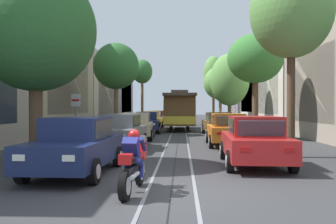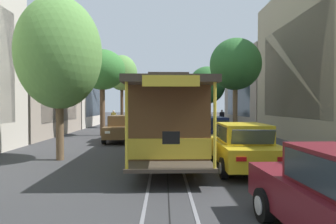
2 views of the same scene
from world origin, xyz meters
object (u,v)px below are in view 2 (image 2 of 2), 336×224
Objects in this scene: street_tree_kerb_left_second at (235,65)px; street_sign_post at (204,112)px; parked_car_brown_mid_right at (122,128)px; parked_car_grey_second_left at (193,121)px; parked_car_yellow_fifth_left at (242,146)px; parked_car_red_near_right at (141,119)px; pedestrian_on_left_pavement at (222,117)px; parked_car_beige_mid_left at (198,124)px; street_tree_kerb_left_near at (207,85)px; motorcycle_with_rider at (171,118)px; street_tree_kerb_right_near at (122,73)px; parked_car_orange_second_right at (137,122)px; pedestrian_on_right_pavement at (114,117)px; fire_hydrant at (125,123)px; cable_car_trolley at (167,118)px; street_tree_kerb_right_mid at (59,53)px; parked_car_navy_near_left at (188,118)px; parked_car_navy_fourth_left at (210,131)px; street_tree_kerb_right_second at (102,70)px.

street_sign_post is at bearing -87.73° from street_tree_kerb_left_second.
parked_car_brown_mid_right is at bearing 0.17° from street_tree_kerb_left_second.
parked_car_grey_second_left is 2.65m from street_sign_post.
parked_car_red_near_right is (5.13, -21.04, 0.00)m from parked_car_yellow_fifth_left.
parked_car_yellow_fifth_left is 2.53× the size of pedestrian_on_left_pavement.
parked_car_beige_mid_left is 1.80× the size of street_sign_post.
street_tree_kerb_left_near is 3.22× the size of motorcycle_with_rider.
parked_car_brown_mid_right is 12.08m from street_tree_kerb_right_near.
pedestrian_on_right_pavement reaches higher than parked_car_orange_second_right.
parked_car_grey_second_left is 5.26× the size of fire_hydrant.
street_tree_kerb_left_near is 6.49m from motorcycle_with_rider.
cable_car_trolley is (2.47, 9.28, 0.86)m from parked_car_beige_mid_left.
street_tree_kerb_right_mid is at bearing 61.79° from pedestrian_on_left_pavement.
street_tree_kerb_right_near is 5.34m from pedestrian_on_right_pavement.
parked_car_grey_second_left is 1.80× the size of street_sign_post.
parked_car_navy_near_left is 2.87m from motorcycle_with_rider.
parked_car_yellow_fifth_left is 2.60× the size of pedestrian_on_right_pavement.
parked_car_navy_fourth_left is (0.13, 10.86, 0.00)m from parked_car_grey_second_left.
pedestrian_on_right_pavement is (1.03, -10.46, -3.81)m from street_tree_kerb_right_second.
street_tree_kerb_left_near reaches higher than parked_car_yellow_fifth_left.
street_sign_post is at bearing -121.56° from parked_car_brown_mid_right.
street_tree_kerb_right_near reaches higher than fire_hydrant.
parked_car_grey_second_left is at bearing -90.70° from parked_car_navy_fourth_left.
parked_car_navy_fourth_left is 10.40m from parked_car_orange_second_right.
fire_hydrant is (-0.33, -17.22, -3.87)m from street_tree_kerb_right_mid.
parked_car_navy_near_left is 0.69× the size of street_tree_kerb_left_near.
parked_car_red_near_right is at bearing -131.05° from street_tree_kerb_right_near.
parked_car_brown_mid_right is 17.25m from motorcycle_with_rider.
pedestrian_on_right_pavement is at bearing 26.70° from motorcycle_with_rider.
cable_car_trolley reaches higher than parked_car_navy_fourth_left.
parked_car_grey_second_left is 6.98m from fire_hydrant.
parked_car_yellow_fifth_left and parked_car_orange_second_right have the same top height.
parked_car_yellow_fifth_left reaches higher than motorcycle_with_rider.
pedestrian_on_right_pavement is 2.01× the size of fire_hydrant.
motorcycle_with_rider is (1.77, -24.85, -0.15)m from parked_car_yellow_fifth_left.
street_tree_kerb_right_mid is (6.78, 9.61, 3.49)m from parked_car_beige_mid_left.
street_sign_post is at bearing -103.25° from cable_car_trolley.
parked_car_navy_near_left and parked_car_grey_second_left have the same top height.
street_tree_kerb_left_near is 3.69× the size of pedestrian_on_left_pavement.
street_tree_kerb_left_near is at bearing -119.01° from parked_car_brown_mid_right.
cable_car_trolley is at bearing 106.09° from pedestrian_on_right_pavement.
street_tree_kerb_right_near is at bearing -63.06° from parked_car_navy_fourth_left.
parked_car_red_near_right is at bearing -82.35° from cable_car_trolley.
pedestrian_on_left_pavement reaches higher than parked_car_orange_second_right.
street_tree_kerb_left_second is 7.90m from cable_car_trolley.
parked_car_beige_mid_left is at bearing -177.84° from street_tree_kerb_right_second.
street_tree_kerb_right_second is (7.18, -11.15, 3.97)m from parked_car_yellow_fifth_left.
parked_car_navy_fourth_left and parked_car_orange_second_right have the same top height.
pedestrian_on_right_pavement reaches higher than parked_car_yellow_fifth_left.
pedestrian_on_left_pavement reaches higher than fire_hydrant.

